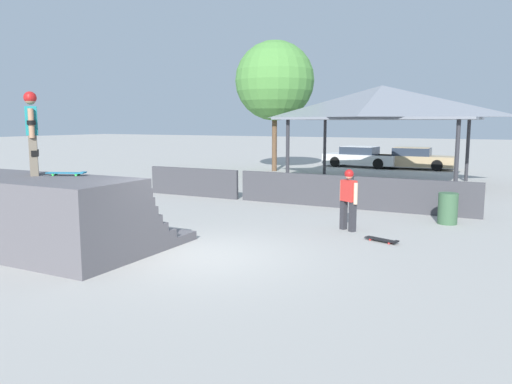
{
  "coord_description": "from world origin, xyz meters",
  "views": [
    {
      "loc": [
        5.64,
        -8.4,
        2.75
      ],
      "look_at": [
        -0.44,
        3.43,
        0.89
      ],
      "focal_mm": 35.0,
      "sensor_mm": 36.0,
      "label": 1
    }
  ],
  "objects_px": {
    "skateboard_on_ground": "(383,240)",
    "trash_bin": "(448,208)",
    "parked_car_tan": "(413,159)",
    "tree_beside_pavilion": "(275,81)",
    "skater_on_deck": "(32,127)",
    "skateboard_on_deck": "(68,173)",
    "parked_car_white": "(361,157)",
    "bystander_walking": "(349,195)"
  },
  "relations": [
    {
      "from": "skater_on_deck",
      "to": "skateboard_on_deck",
      "type": "xyz_separation_m",
      "value": [
        0.73,
        0.24,
        -0.97
      ]
    },
    {
      "from": "skateboard_on_deck",
      "to": "trash_bin",
      "type": "distance_m",
      "value": 9.74
    },
    {
      "from": "skateboard_on_deck",
      "to": "tree_beside_pavilion",
      "type": "relative_size",
      "value": 0.12
    },
    {
      "from": "skater_on_deck",
      "to": "tree_beside_pavilion",
      "type": "bearing_deg",
      "value": 138.65
    },
    {
      "from": "skater_on_deck",
      "to": "skateboard_on_ground",
      "type": "xyz_separation_m",
      "value": [
        6.66,
        3.97,
        -2.58
      ]
    },
    {
      "from": "skater_on_deck",
      "to": "parked_car_tan",
      "type": "distance_m",
      "value": 23.47
    },
    {
      "from": "skater_on_deck",
      "to": "skateboard_on_ground",
      "type": "bearing_deg",
      "value": 70.79
    },
    {
      "from": "bystander_walking",
      "to": "trash_bin",
      "type": "xyz_separation_m",
      "value": [
        2.17,
        2.05,
        -0.5
      ]
    },
    {
      "from": "bystander_walking",
      "to": "tree_beside_pavilion",
      "type": "relative_size",
      "value": 0.22
    },
    {
      "from": "parked_car_tan",
      "to": "parked_car_white",
      "type": "bearing_deg",
      "value": -179.54
    },
    {
      "from": "skateboard_on_deck",
      "to": "skateboard_on_ground",
      "type": "distance_m",
      "value": 7.19
    },
    {
      "from": "tree_beside_pavilion",
      "to": "parked_car_tan",
      "type": "bearing_deg",
      "value": 35.6
    },
    {
      "from": "skater_on_deck",
      "to": "tree_beside_pavilion",
      "type": "relative_size",
      "value": 0.25
    },
    {
      "from": "skateboard_on_deck",
      "to": "skater_on_deck",
      "type": "bearing_deg",
      "value": 177.45
    },
    {
      "from": "skateboard_on_deck",
      "to": "parked_car_tan",
      "type": "height_order",
      "value": "skateboard_on_deck"
    },
    {
      "from": "parked_car_white",
      "to": "tree_beside_pavilion",
      "type": "bearing_deg",
      "value": -122.08
    },
    {
      "from": "parked_car_tan",
      "to": "tree_beside_pavilion",
      "type": "bearing_deg",
      "value": -146.5
    },
    {
      "from": "skateboard_on_deck",
      "to": "parked_car_tan",
      "type": "relative_size",
      "value": 0.19
    },
    {
      "from": "parked_car_tan",
      "to": "skateboard_on_ground",
      "type": "bearing_deg",
      "value": -84.22
    },
    {
      "from": "bystander_walking",
      "to": "trash_bin",
      "type": "distance_m",
      "value": 3.03
    },
    {
      "from": "skateboard_on_deck",
      "to": "trash_bin",
      "type": "xyz_separation_m",
      "value": [
        7.01,
        6.65,
        -1.25
      ]
    },
    {
      "from": "parked_car_white",
      "to": "skater_on_deck",
      "type": "bearing_deg",
      "value": -86.47
    },
    {
      "from": "trash_bin",
      "to": "parked_car_white",
      "type": "xyz_separation_m",
      "value": [
        -6.84,
        16.01,
        0.18
      ]
    },
    {
      "from": "trash_bin",
      "to": "parked_car_tan",
      "type": "height_order",
      "value": "parked_car_tan"
    },
    {
      "from": "skater_on_deck",
      "to": "parked_car_white",
      "type": "distance_m",
      "value": 23.0
    },
    {
      "from": "skateboard_on_deck",
      "to": "bystander_walking",
      "type": "bearing_deg",
      "value": 22.29
    },
    {
      "from": "skateboard_on_deck",
      "to": "tree_beside_pavilion",
      "type": "distance_m",
      "value": 18.57
    },
    {
      "from": "skateboard_on_deck",
      "to": "parked_car_white",
      "type": "height_order",
      "value": "skateboard_on_deck"
    },
    {
      "from": "skater_on_deck",
      "to": "skateboard_on_ground",
      "type": "height_order",
      "value": "skater_on_deck"
    },
    {
      "from": "bystander_walking",
      "to": "parked_car_white",
      "type": "bearing_deg",
      "value": -44.6
    },
    {
      "from": "skateboard_on_ground",
      "to": "trash_bin",
      "type": "distance_m",
      "value": 3.14
    },
    {
      "from": "tree_beside_pavilion",
      "to": "skater_on_deck",
      "type": "bearing_deg",
      "value": -81.34
    },
    {
      "from": "skateboard_on_ground",
      "to": "trash_bin",
      "type": "bearing_deg",
      "value": 88.96
    },
    {
      "from": "skateboard_on_deck",
      "to": "skateboard_on_ground",
      "type": "relative_size",
      "value": 1.02
    },
    {
      "from": "skateboard_on_deck",
      "to": "parked_car_white",
      "type": "bearing_deg",
      "value": 68.35
    },
    {
      "from": "skater_on_deck",
      "to": "skateboard_on_deck",
      "type": "distance_m",
      "value": 1.24
    },
    {
      "from": "skater_on_deck",
      "to": "parked_car_white",
      "type": "relative_size",
      "value": 0.38
    },
    {
      "from": "skateboard_on_ground",
      "to": "parked_car_white",
      "type": "distance_m",
      "value": 19.79
    },
    {
      "from": "skateboard_on_ground",
      "to": "parked_car_tan",
      "type": "height_order",
      "value": "parked_car_tan"
    },
    {
      "from": "trash_bin",
      "to": "skater_on_deck",
      "type": "bearing_deg",
      "value": -138.32
    },
    {
      "from": "skater_on_deck",
      "to": "bystander_walking",
      "type": "distance_m",
      "value": 7.57
    },
    {
      "from": "bystander_walking",
      "to": "tree_beside_pavilion",
      "type": "height_order",
      "value": "tree_beside_pavilion"
    }
  ]
}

